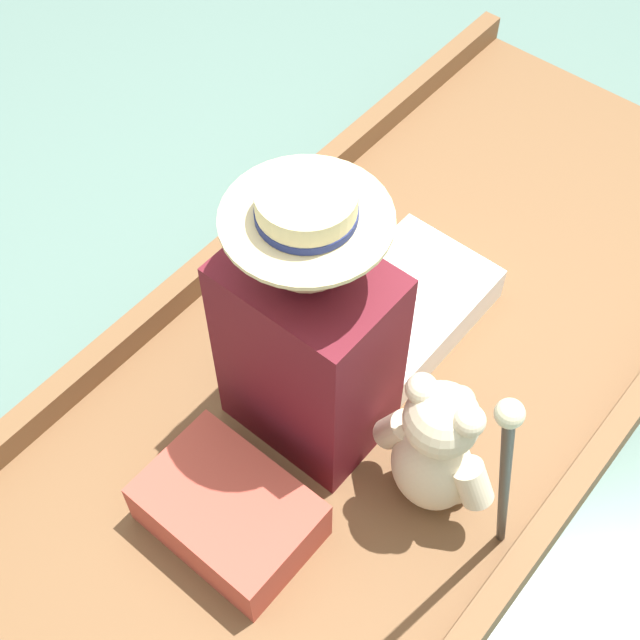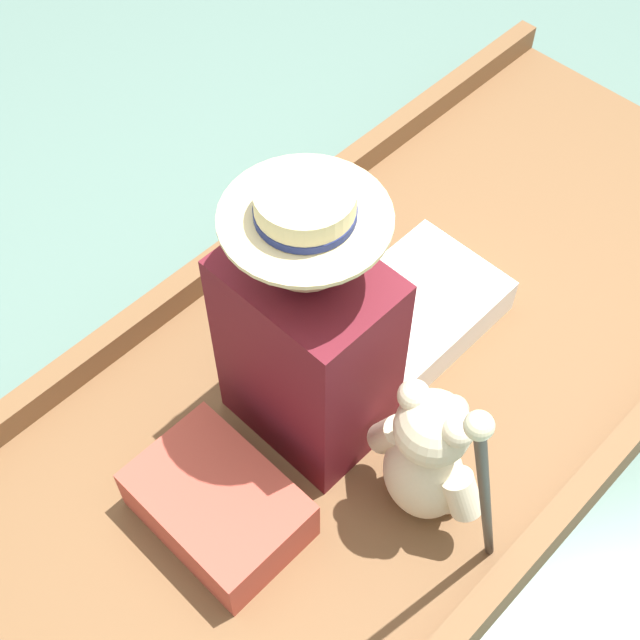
% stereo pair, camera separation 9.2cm
% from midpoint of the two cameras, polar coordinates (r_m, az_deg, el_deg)
% --- Properties ---
extents(ground_plane, '(16.00, 16.00, 0.00)m').
position_cam_midpoint_polar(ground_plane, '(2.38, 2.11, -7.91)').
color(ground_plane, slate).
extents(punt_boat, '(1.19, 3.11, 0.22)m').
position_cam_midpoint_polar(punt_boat, '(2.32, 2.17, -7.03)').
color(punt_boat, brown).
rests_on(punt_boat, ground_plane).
extents(seat_cushion, '(0.39, 0.27, 0.15)m').
position_cam_midpoint_polar(seat_cushion, '(2.08, -5.24, -11.75)').
color(seat_cushion, '#B24738').
rests_on(seat_cushion, punt_boat).
extents(seated_person, '(0.36, 0.80, 0.80)m').
position_cam_midpoint_polar(seated_person, '(2.05, 2.09, -0.55)').
color(seated_person, white).
rests_on(seated_person, punt_boat).
extents(teddy_bear, '(0.32, 0.19, 0.45)m').
position_cam_midpoint_polar(teddy_bear, '(1.99, 8.21, -8.82)').
color(teddy_bear, beige).
rests_on(teddy_bear, punt_boat).
extents(wine_glass, '(0.09, 0.09, 0.10)m').
position_cam_midpoint_polar(wine_glass, '(2.56, 2.27, 6.20)').
color(wine_glass, silver).
rests_on(wine_glass, punt_boat).
extents(walking_cane, '(0.04, 0.28, 0.92)m').
position_cam_midpoint_polar(walking_cane, '(1.61, 12.13, -10.80)').
color(walking_cane, '#2D2823').
rests_on(walking_cane, punt_boat).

